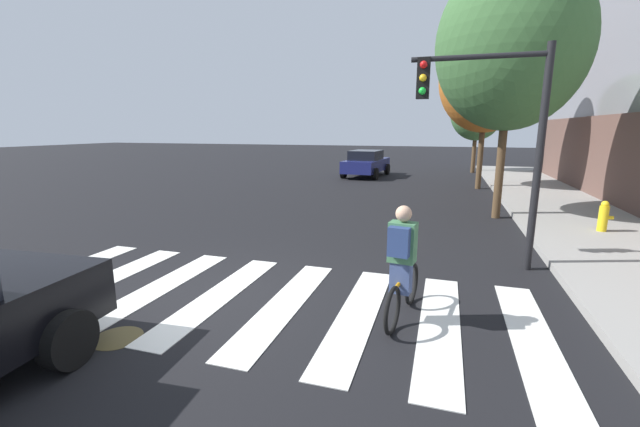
# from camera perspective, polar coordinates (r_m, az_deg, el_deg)

# --- Properties ---
(ground_plane) EXTENTS (120.00, 120.00, 0.00)m
(ground_plane) POSITION_cam_1_polar(r_m,az_deg,el_deg) (6.97, -14.01, -11.24)
(ground_plane) COLOR black
(crosswalk_stripes) EXTENTS (8.72, 3.57, 0.01)m
(crosswalk_stripes) POSITION_cam_1_polar(r_m,az_deg,el_deg) (6.70, -9.75, -11.94)
(crosswalk_stripes) COLOR silver
(crosswalk_stripes) RESTS_ON ground
(manhole_cover) EXTENTS (0.64, 0.64, 0.01)m
(manhole_cover) POSITION_cam_1_polar(r_m,az_deg,el_deg) (6.14, -26.80, -15.46)
(manhole_cover) COLOR #473D1E
(manhole_cover) RESTS_ON ground
(sedan_mid) EXTENTS (2.33, 4.46, 1.49)m
(sedan_mid) POSITION_cam_1_polar(r_m,az_deg,el_deg) (23.38, 6.58, 7.12)
(sedan_mid) COLOR navy
(sedan_mid) RESTS_ON ground
(cyclist) EXTENTS (0.39, 1.70, 1.69)m
(cyclist) POSITION_cam_1_polar(r_m,az_deg,el_deg) (5.75, 11.57, -7.15)
(cyclist) COLOR black
(cyclist) RESTS_ON ground
(traffic_light_near) EXTENTS (2.47, 0.28, 4.20)m
(traffic_light_near) POSITION_cam_1_polar(r_m,az_deg,el_deg) (8.39, 23.45, 12.08)
(traffic_light_near) COLOR black
(traffic_light_near) RESTS_ON ground
(fire_hydrant) EXTENTS (0.33, 0.22, 0.78)m
(fire_hydrant) POSITION_cam_1_polar(r_m,az_deg,el_deg) (12.42, 35.26, -0.33)
(fire_hydrant) COLOR gold
(fire_hydrant) RESTS_ON sidewalk
(street_tree_near) EXTENTS (4.19, 4.19, 7.46)m
(street_tree_near) POSITION_cam_1_polar(r_m,az_deg,el_deg) (13.51, 25.51, 20.82)
(street_tree_near) COLOR #4C3823
(street_tree_near) RESTS_ON ground
(street_tree_mid) EXTENTS (4.02, 4.02, 7.14)m
(street_tree_mid) POSITION_cam_1_polar(r_m,az_deg,el_deg) (19.79, 22.55, 17.23)
(street_tree_mid) COLOR #4C3823
(street_tree_mid) RESTS_ON ground
(street_tree_far) EXTENTS (3.16, 3.16, 5.62)m
(street_tree_far) POSITION_cam_1_polar(r_m,az_deg,el_deg) (27.00, 21.39, 13.46)
(street_tree_far) COLOR #4C3823
(street_tree_far) RESTS_ON ground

